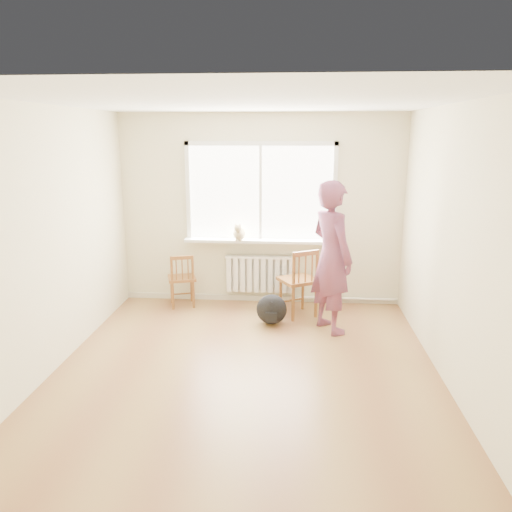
% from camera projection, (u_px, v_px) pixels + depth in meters
% --- Properties ---
extents(floor, '(4.50, 4.50, 0.00)m').
position_uv_depth(floor, '(246.00, 370.00, 5.24)').
color(floor, olive).
rests_on(floor, ground).
extents(ceiling, '(4.50, 4.50, 0.00)m').
position_uv_depth(ceiling, '(245.00, 102.00, 4.59)').
color(ceiling, white).
rests_on(ceiling, back_wall).
extents(back_wall, '(4.00, 0.01, 2.70)m').
position_uv_depth(back_wall, '(261.00, 210.00, 7.09)').
color(back_wall, beige).
rests_on(back_wall, ground).
extents(window, '(2.12, 0.05, 1.42)m').
position_uv_depth(window, '(261.00, 188.00, 6.99)').
color(window, white).
rests_on(window, back_wall).
extents(windowsill, '(2.15, 0.22, 0.04)m').
position_uv_depth(windowsill, '(260.00, 241.00, 7.08)').
color(windowsill, white).
rests_on(windowsill, back_wall).
extents(radiator, '(1.00, 0.12, 0.55)m').
position_uv_depth(radiator, '(260.00, 274.00, 7.22)').
color(radiator, white).
rests_on(radiator, back_wall).
extents(heating_pipe, '(1.40, 0.04, 0.04)m').
position_uv_depth(heating_pipe, '(346.00, 299.00, 7.24)').
color(heating_pipe, silver).
rests_on(heating_pipe, back_wall).
extents(baseboard, '(4.00, 0.03, 0.08)m').
position_uv_depth(baseboard, '(260.00, 298.00, 7.39)').
color(baseboard, beige).
rests_on(baseboard, ground).
extents(chair_left, '(0.47, 0.46, 0.77)m').
position_uv_depth(chair_left, '(182.00, 280.00, 7.07)').
color(chair_left, brown).
rests_on(chair_left, floor).
extents(chair_right, '(0.62, 0.61, 0.94)m').
position_uv_depth(chair_right, '(300.00, 283.00, 6.67)').
color(chair_right, brown).
rests_on(chair_right, floor).
extents(person, '(0.74, 0.82, 1.88)m').
position_uv_depth(person, '(332.00, 257.00, 6.09)').
color(person, '#B53C54').
rests_on(person, floor).
extents(cat, '(0.19, 0.40, 0.27)m').
position_uv_depth(cat, '(239.00, 233.00, 6.99)').
color(cat, beige).
rests_on(cat, windowsill).
extents(backpack, '(0.40, 0.31, 0.40)m').
position_uv_depth(backpack, '(272.00, 309.00, 6.46)').
color(backpack, black).
rests_on(backpack, floor).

